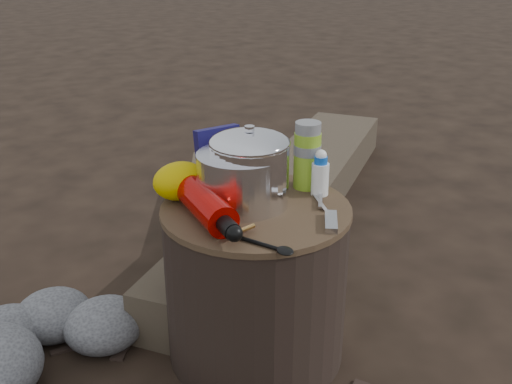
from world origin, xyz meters
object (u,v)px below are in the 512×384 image
camping_pot (250,168)px  thermos (307,156)px  log_main (291,197)px  travel_mug (262,159)px  fuel_bottle (204,203)px  stump (256,282)px

camping_pot → thermos: size_ratio=1.09×
log_main → travel_mug: 0.80m
camping_pot → travel_mug: (0.13, 0.14, -0.04)m
thermos → travel_mug: bearing=117.0°
fuel_bottle → thermos: bearing=10.6°
stump → travel_mug: travel_mug is taller
fuel_bottle → travel_mug: (0.26, 0.15, 0.02)m
log_main → thermos: 0.87m
fuel_bottle → travel_mug: 0.30m
stump → log_main: size_ratio=0.24×
camping_pot → thermos: camping_pot is taller
travel_mug → log_main: bearing=46.4°
log_main → thermos: (-0.41, -0.62, 0.45)m
log_main → thermos: bearing=-69.6°
fuel_bottle → thermos: (0.32, 0.02, 0.05)m
log_main → camping_pot: camping_pot is taller
fuel_bottle → camping_pot: bearing=9.9°
stump → camping_pot: bearing=99.8°
stump → travel_mug: bearing=52.7°
log_main → thermos: thermos is taller
stump → travel_mug: 0.34m
stump → fuel_bottle: fuel_bottle is taller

